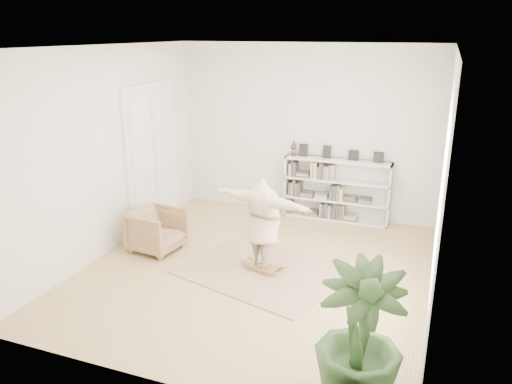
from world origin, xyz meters
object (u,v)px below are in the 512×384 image
at_px(bookshelf, 336,190).
at_px(armchair, 157,230).
at_px(person, 263,221).
at_px(houseplant, 359,338).
at_px(rocker_board, 263,267).

distance_m(bookshelf, armchair, 3.82).
height_order(person, houseplant, person).
xyz_separation_m(armchair, person, (2.08, -0.11, 0.50)).
relative_size(rocker_board, person, 0.30).
height_order(armchair, rocker_board, armchair).
bearing_deg(person, rocker_board, -164.44).
bearing_deg(bookshelf, houseplant, -75.78).
distance_m(rocker_board, houseplant, 3.33).
distance_m(armchair, rocker_board, 2.11).
bearing_deg(armchair, bookshelf, -37.89).
bearing_deg(houseplant, armchair, 146.61).
relative_size(person, houseplant, 1.15).
height_order(bookshelf, houseplant, bookshelf).
bearing_deg(rocker_board, person, -164.44).
relative_size(bookshelf, rocker_board, 3.89).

